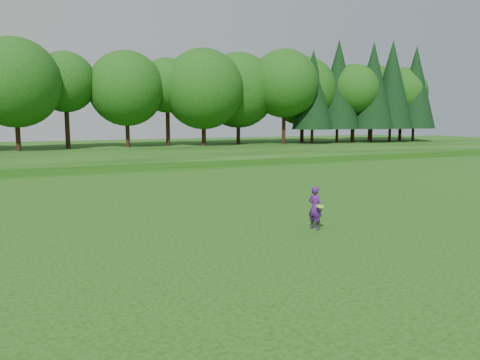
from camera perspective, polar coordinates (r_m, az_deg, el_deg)
name	(u,v)px	position (r m, az deg, el deg)	size (l,w,h in m)	color
ground	(201,237)	(15.37, -4.78, -6.95)	(140.00, 140.00, 0.00)	#153E0C
berm	(78,154)	(48.35, -19.11, 2.97)	(130.00, 30.00, 0.60)	#153E0C
walking_path	(102,172)	(34.55, -16.52, 0.92)	(130.00, 1.60, 0.04)	gray
treeline	(70,76)	(52.37, -19.99, 11.81)	(104.00, 7.00, 15.00)	#134510
woman	(315,208)	(16.46, 9.16, -3.35)	(0.54, 0.77, 1.51)	#48186D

